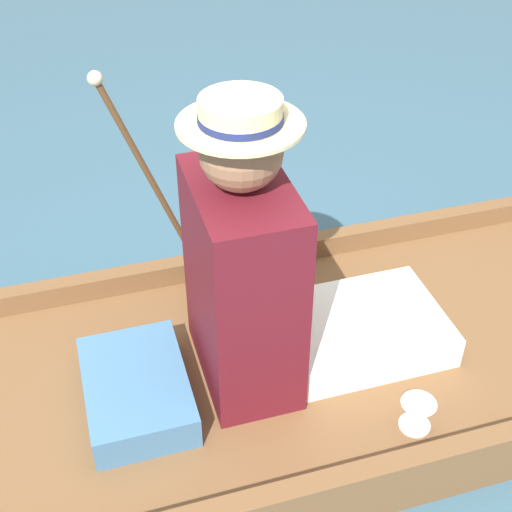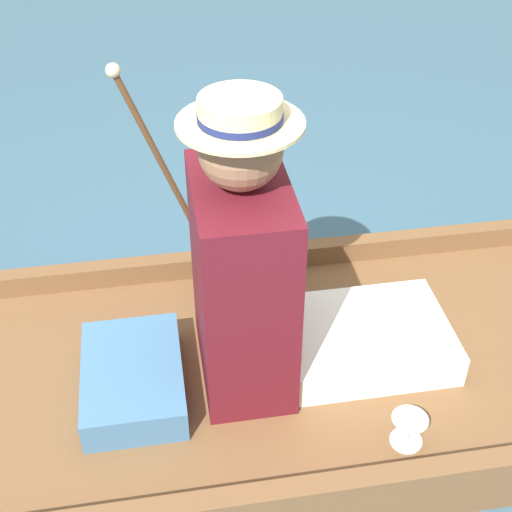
% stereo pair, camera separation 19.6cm
% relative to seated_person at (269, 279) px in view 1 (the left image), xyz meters
% --- Properties ---
extents(ground_plane, '(16.00, 16.00, 0.00)m').
position_rel_seated_person_xyz_m(ground_plane, '(0.01, 0.03, -0.45)').
color(ground_plane, '#385B70').
extents(punt_boat, '(1.05, 3.06, 0.19)m').
position_rel_seated_person_xyz_m(punt_boat, '(0.01, 0.03, -0.39)').
color(punt_boat, brown).
rests_on(punt_boat, ground_plane).
extents(seat_cushion, '(0.42, 0.29, 0.11)m').
position_rel_seated_person_xyz_m(seat_cushion, '(0.05, -0.42, -0.28)').
color(seat_cushion, teal).
rests_on(seat_cushion, punt_boat).
extents(seated_person, '(0.43, 0.80, 0.91)m').
position_rel_seated_person_xyz_m(seated_person, '(0.00, 0.00, 0.00)').
color(seated_person, white).
rests_on(seated_person, punt_boat).
extents(teddy_bear, '(0.30, 0.18, 0.43)m').
position_rel_seated_person_xyz_m(teddy_bear, '(-0.40, 0.00, -0.14)').
color(teddy_bear, beige).
rests_on(teddy_bear, punt_boat).
extents(wine_glass, '(0.10, 0.10, 0.10)m').
position_rel_seated_person_xyz_m(wine_glass, '(0.36, 0.33, -0.27)').
color(wine_glass, silver).
rests_on(wine_glass, punt_boat).
extents(walking_cane, '(0.04, 0.32, 0.84)m').
position_rel_seated_person_xyz_m(walking_cane, '(-0.41, -0.26, 0.15)').
color(walking_cane, brown).
rests_on(walking_cane, punt_boat).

